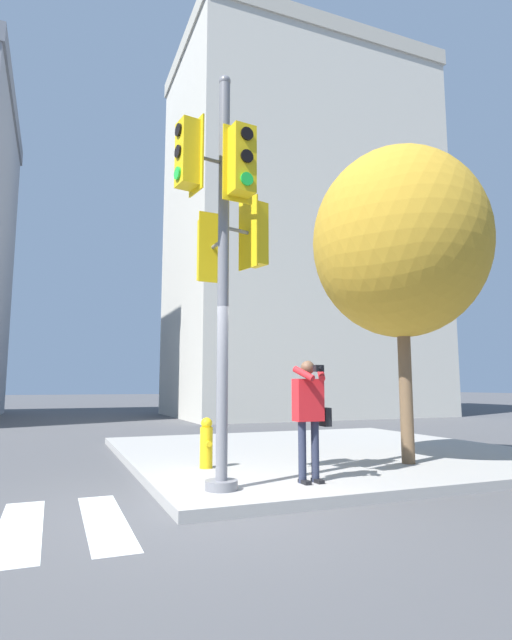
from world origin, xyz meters
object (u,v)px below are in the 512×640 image
traffic_signal_pole (224,231)px  fire_hydrant (206,443)px  street_tree (400,243)px  person_photographer (310,409)px

traffic_signal_pole → fire_hydrant: bearing=80.1°
street_tree → fire_hydrant: street_tree is taller
traffic_signal_pole → fire_hydrant: traffic_signal_pole is taller
person_photographer → street_tree: (2.34, 0.86, 2.88)m
person_photographer → fire_hydrant: (-0.99, 1.69, -0.59)m
person_photographer → street_tree: street_tree is taller
traffic_signal_pole → street_tree: (3.62, 0.86, 0.47)m
traffic_signal_pole → fire_hydrant: (0.29, 1.68, -3.00)m
person_photographer → fire_hydrant: 2.04m
traffic_signal_pole → fire_hydrant: 3.46m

